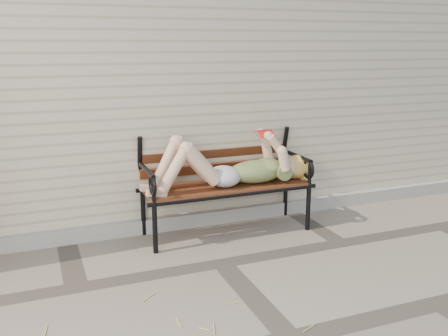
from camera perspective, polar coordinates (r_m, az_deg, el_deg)
name	(u,v)px	position (r m, az deg, el deg)	size (l,w,h in m)	color
ground	(222,263)	(4.51, -0.21, -10.83)	(80.00, 80.00, 0.00)	#766A5B
house_wall	(142,73)	(6.98, -9.34, 10.64)	(8.00, 4.00, 3.00)	#C5B69A
foundation_strip	(189,220)	(5.33, -4.02, -5.97)	(8.00, 0.10, 0.15)	#AFAB9E
garden_bench	(223,167)	(5.10, -0.16, 0.14)	(1.84, 0.73, 1.19)	black
reading_woman	(229,166)	(4.97, 0.62, 0.22)	(1.74, 0.40, 0.55)	#093944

